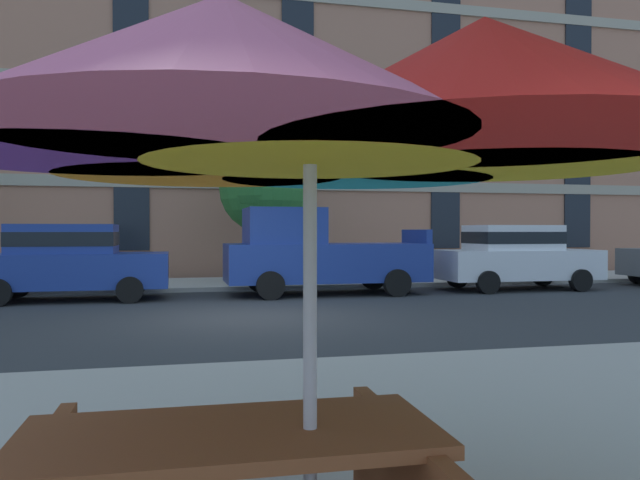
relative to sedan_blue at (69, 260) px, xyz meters
The scene contains 8 objects.
ground_plane 5.37m from the sedan_blue, 44.42° to the right, with size 120.00×120.00×0.00m, color #2D3033.
sidewalk_far 4.97m from the sedan_blue, 39.39° to the left, with size 56.00×3.60×0.12m, color #B2ADA3.
apartment_building 14.72m from the sedan_blue, 71.51° to the left, with size 43.38×12.08×19.20m.
sedan_blue is the anchor object (origin of this frame).
pickup_blue 5.94m from the sedan_blue, ahead, with size 5.10×2.12×2.20m.
sedan_white 11.57m from the sedan_blue, ahead, with size 4.40×1.98×1.78m.
street_tree_middle 6.08m from the sedan_blue, 29.99° to the left, with size 2.60×2.62×4.18m.
patio_umbrella 13.10m from the sedan_blue, 76.80° to the right, with size 3.21×2.98×2.42m.
Camera 1 is at (-1.36, -11.60, 1.63)m, focal length 34.59 mm.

